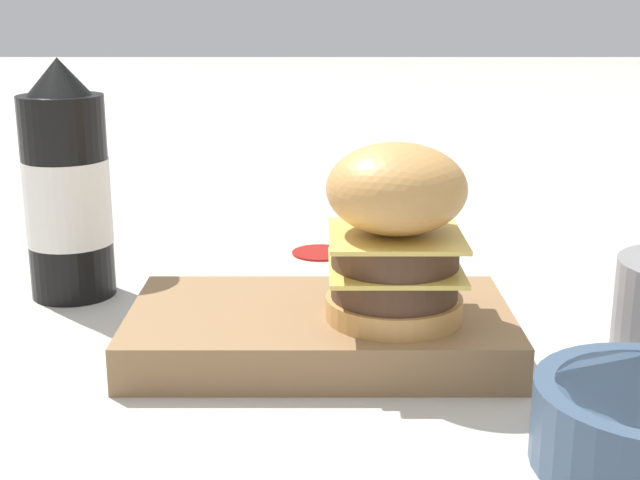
# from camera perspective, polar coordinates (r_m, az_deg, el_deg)

# --- Properties ---
(ground_plane) EXTENTS (6.00, 6.00, 0.00)m
(ground_plane) POSITION_cam_1_polar(r_m,az_deg,el_deg) (0.58, 0.16, -9.28)
(ground_plane) COLOR #B7B2A8
(serving_board) EXTENTS (0.27, 0.15, 0.03)m
(serving_board) POSITION_cam_1_polar(r_m,az_deg,el_deg) (0.63, 0.00, -5.80)
(serving_board) COLOR olive
(serving_board) RESTS_ON ground_plane
(burger) EXTENTS (0.09, 0.09, 0.12)m
(burger) POSITION_cam_1_polar(r_m,az_deg,el_deg) (0.59, 5.00, 0.60)
(burger) COLOR tan
(burger) RESTS_ON serving_board
(ketchup_bottle) EXTENTS (0.07, 0.07, 0.20)m
(ketchup_bottle) POSITION_cam_1_polar(r_m,az_deg,el_deg) (0.75, -15.84, 3.02)
(ketchup_bottle) COLOR black
(ketchup_bottle) RESTS_ON ground_plane
(ketchup_puddle) EXTENTS (0.05, 0.05, 0.00)m
(ketchup_puddle) POSITION_cam_1_polar(r_m,az_deg,el_deg) (0.86, -0.10, -0.76)
(ketchup_puddle) COLOR #9E140F
(ketchup_puddle) RESTS_ON ground_plane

